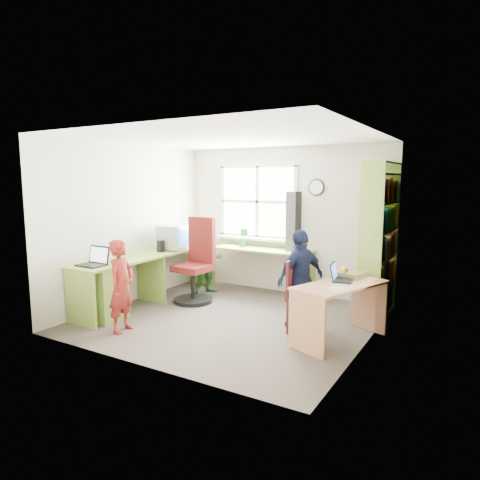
{
  "coord_description": "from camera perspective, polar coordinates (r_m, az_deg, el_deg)",
  "views": [
    {
      "loc": [
        2.94,
        -4.74,
        1.86
      ],
      "look_at": [
        0.0,
        0.25,
        1.05
      ],
      "focal_mm": 32.0,
      "sensor_mm": 36.0,
      "label": 1
    }
  ],
  "objects": [
    {
      "name": "potted_plant",
      "position": [
        7.19,
        0.5,
        0.36
      ],
      "size": [
        0.19,
        0.16,
        0.31
      ],
      "primitive_type": "imported",
      "rotation": [
        0.0,
        0.0,
        -0.09
      ],
      "color": "#2F7730",
      "rests_on": "l_desk"
    },
    {
      "name": "wooden_chair",
      "position": [
        5.36,
        7.96,
        -6.95
      ],
      "size": [
        0.43,
        0.43,
        0.9
      ],
      "rotation": [
        0.0,
        0.0,
        0.1
      ],
      "color": "#4D191A",
      "rests_on": "ground"
    },
    {
      "name": "room",
      "position": [
        5.69,
        -0.69,
        1.48
      ],
      "size": [
        3.64,
        3.44,
        2.44
      ],
      "color": "#3F3731",
      "rests_on": "ground"
    },
    {
      "name": "l_desk",
      "position": [
        6.31,
        -12.84,
        -5.09
      ],
      "size": [
        2.38,
        2.95,
        0.75
      ],
      "color": "#87AC45",
      "rests_on": "ground"
    },
    {
      "name": "person_navy",
      "position": [
        5.46,
        8.09,
        -5.16
      ],
      "size": [
        0.58,
        0.8,
        1.26
      ],
      "primitive_type": "imported",
      "rotation": [
        0.0,
        0.0,
        -1.99
      ],
      "color": "#131C3E",
      "rests_on": "ground"
    },
    {
      "name": "person_red",
      "position": [
        5.48,
        -15.52,
        -5.93
      ],
      "size": [
        0.35,
        0.46,
        1.15
      ],
      "primitive_type": "imported",
      "rotation": [
        0.0,
        0.0,
        1.76
      ],
      "color": "maroon",
      "rests_on": "ground"
    },
    {
      "name": "paper_b",
      "position": [
        4.86,
        13.04,
        -6.27
      ],
      "size": [
        0.3,
        0.35,
        0.0
      ],
      "rotation": [
        0.0,
        0.0,
        -0.37
      ],
      "color": "#B8B7AE",
      "rests_on": "right_desk"
    },
    {
      "name": "swivel_chair",
      "position": [
        6.63,
        -5.83,
        -3.42
      ],
      "size": [
        0.63,
        0.63,
        1.29
      ],
      "rotation": [
        0.0,
        0.0,
        -0.05
      ],
      "color": "black",
      "rests_on": "ground"
    },
    {
      "name": "speaker_b",
      "position": [
        7.15,
        -7.85,
        -0.34
      ],
      "size": [
        0.1,
        0.1,
        0.17
      ],
      "rotation": [
        0.0,
        0.0,
        -0.13
      ],
      "color": "black",
      "rests_on": "l_desk"
    },
    {
      "name": "right_desk",
      "position": [
        5.12,
        13.19,
        -7.75
      ],
      "size": [
        0.92,
        1.29,
        0.68
      ],
      "rotation": [
        0.0,
        0.0,
        -0.35
      ],
      "color": "tan",
      "rests_on": "ground"
    },
    {
      "name": "laptop_left",
      "position": [
        5.95,
        -18.81,
        -2.65
      ],
      "size": [
        0.36,
        0.3,
        0.25
      ],
      "rotation": [
        0.0,
        0.0,
        -0.0
      ],
      "color": "black",
      "rests_on": "l_desk"
    },
    {
      "name": "person_green",
      "position": [
        7.05,
        -4.09,
        -2.77
      ],
      "size": [
        0.54,
        0.62,
        1.1
      ],
      "primitive_type": "imported",
      "rotation": [
        0.0,
        0.0,
        1.31
      ],
      "color": "#33772F",
      "rests_on": "ground"
    },
    {
      "name": "cd_tower",
      "position": [
        6.8,
        7.15,
        2.49
      ],
      "size": [
        0.22,
        0.2,
        0.94
      ],
      "rotation": [
        0.0,
        0.0,
        -0.23
      ],
      "color": "black",
      "rests_on": "l_desk"
    },
    {
      "name": "bookshelf",
      "position": [
        6.12,
        18.05,
        -0.49
      ],
      "size": [
        0.3,
        1.02,
        2.1
      ],
      "color": "#87AC45",
      "rests_on": "ground"
    },
    {
      "name": "paper_a",
      "position": [
        6.26,
        -15.7,
        -2.54
      ],
      "size": [
        0.22,
        0.29,
        0.0
      ],
      "rotation": [
        0.0,
        0.0,
        0.12
      ],
      "color": "#B8B7AE",
      "rests_on": "l_desk"
    },
    {
      "name": "crt_monitor",
      "position": [
        6.95,
        -9.03,
        0.34
      ],
      "size": [
        0.45,
        0.41,
        0.39
      ],
      "rotation": [
        0.0,
        0.0,
        0.15
      ],
      "color": "#A3A3A7",
      "rests_on": "l_desk"
    },
    {
      "name": "laptop_right",
      "position": [
        5.23,
        13.1,
        -4.75
      ],
      "size": [
        0.29,
        0.34,
        0.21
      ],
      "rotation": [
        0.0,
        0.0,
        1.72
      ],
      "color": "black",
      "rests_on": "right_desk"
    },
    {
      "name": "game_box",
      "position": [
        5.46,
        14.46,
        -4.43
      ],
      "size": [
        0.38,
        0.38,
        0.06
      ],
      "rotation": [
        0.0,
        0.0,
        -0.22
      ],
      "color": "#B42B16",
      "rests_on": "right_desk"
    },
    {
      "name": "speaker_a",
      "position": [
        6.78,
        -10.53,
        -0.83
      ],
      "size": [
        0.11,
        0.11,
        0.18
      ],
      "rotation": [
        0.0,
        0.0,
        -0.26
      ],
      "color": "black",
      "rests_on": "l_desk"
    }
  ]
}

